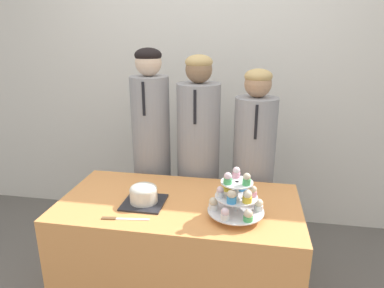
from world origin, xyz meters
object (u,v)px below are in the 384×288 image
object	(u,v)px
student_0	(152,162)
cupcake_stand	(236,197)
cake_knife	(117,219)
student_1	(198,169)
student_2	(252,177)
round_cake	(144,194)

from	to	relation	value
student_0	cupcake_stand	bearing A→B (deg)	-45.99
cake_knife	student_1	bearing A→B (deg)	62.22
cake_knife	student_2	size ratio (longest dim) A/B	0.17
student_1	student_2	xyz separation A→B (m)	(0.38, -0.00, -0.04)
cake_knife	student_1	xyz separation A→B (m)	(0.29, 0.78, -0.02)
round_cake	student_2	size ratio (longest dim) A/B	0.16
cupcake_stand	student_0	world-z (taller)	student_0
student_2	round_cake	bearing A→B (deg)	-135.01
cake_knife	student_2	xyz separation A→B (m)	(0.68, 0.78, -0.05)
student_2	cake_knife	bearing A→B (deg)	-130.83
cupcake_stand	student_1	xyz separation A→B (m)	(-0.30, 0.66, -0.13)
cupcake_stand	student_2	size ratio (longest dim) A/B	0.20
student_2	student_1	bearing A→B (deg)	180.00
cupcake_stand	student_0	size ratio (longest dim) A/B	0.19
round_cake	student_1	bearing A→B (deg)	70.43
cake_knife	student_0	size ratio (longest dim) A/B	0.16
student_1	student_2	world-z (taller)	student_1
cupcake_stand	student_1	bearing A→B (deg)	114.33
cupcake_stand	student_2	bearing A→B (deg)	82.65
cake_knife	student_2	world-z (taller)	student_2
cupcake_stand	student_2	xyz separation A→B (m)	(0.09, 0.66, -0.17)
round_cake	student_2	distance (m)	0.85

